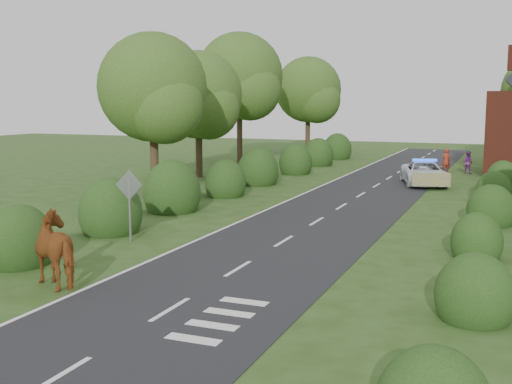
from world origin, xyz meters
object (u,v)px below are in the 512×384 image
at_px(road_sign, 129,195).
at_px(cow, 62,255).
at_px(pedestrian_purple, 468,162).
at_px(police_van, 424,173).
at_px(pedestrian_red, 446,161).

bearing_deg(road_sign, cow, -76.38).
bearing_deg(pedestrian_purple, police_van, 98.17).
distance_m(cow, pedestrian_red, 32.63).
bearing_deg(road_sign, police_van, 68.86).
height_order(police_van, pedestrian_red, pedestrian_red).
relative_size(cow, pedestrian_red, 1.41).
bearing_deg(road_sign, pedestrian_red, 73.34).
distance_m(road_sign, pedestrian_red, 27.90).
xyz_separation_m(road_sign, cow, (1.26, -5.22, -0.83)).
bearing_deg(pedestrian_red, cow, 50.09).
bearing_deg(pedestrian_purple, road_sign, 93.84).
height_order(road_sign, police_van, road_sign).
xyz_separation_m(cow, pedestrian_purple, (8.17, 31.71, -0.06)).
bearing_deg(police_van, pedestrian_purple, 58.77).
relative_size(road_sign, pedestrian_red, 1.54).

